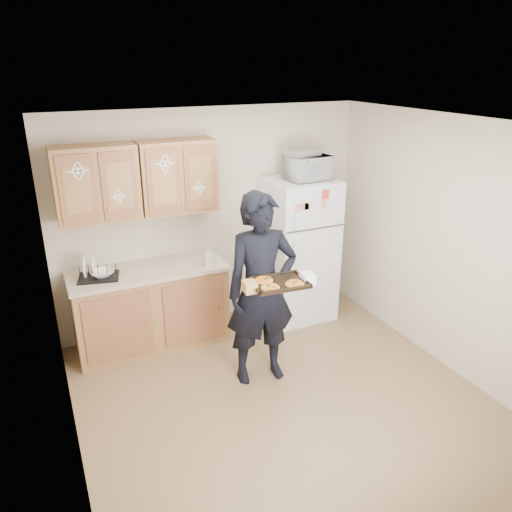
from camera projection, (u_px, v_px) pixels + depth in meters
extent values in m
plane|color=brown|center=(282.00, 399.00, 4.67)|extent=(3.60, 3.60, 0.00)
plane|color=silver|center=(289.00, 125.00, 3.75)|extent=(3.60, 3.60, 0.00)
cube|color=#BFB19A|center=(212.00, 219.00, 5.73)|extent=(3.60, 0.04, 2.50)
cube|color=#BFB19A|center=(442.00, 399.00, 2.69)|extent=(3.60, 0.04, 2.50)
cube|color=#BFB19A|center=(59.00, 320.00, 3.51)|extent=(0.04, 3.60, 2.50)
cube|color=#BFB19A|center=(447.00, 246.00, 4.91)|extent=(0.04, 3.60, 2.50)
cube|color=silver|center=(299.00, 250.00, 5.94)|extent=(0.75, 0.70, 1.70)
cube|color=#955B33|center=(151.00, 309.00, 5.43)|extent=(1.60, 0.60, 0.86)
cube|color=#BDA792|center=(148.00, 271.00, 5.26)|extent=(1.64, 0.64, 0.04)
cube|color=#955B33|center=(96.00, 184.00, 4.87)|extent=(0.80, 0.33, 0.75)
cube|color=#955B33|center=(177.00, 176.00, 5.19)|extent=(0.80, 0.33, 0.75)
cube|color=#C79146|center=(322.00, 287.00, 6.59)|extent=(0.20, 0.07, 0.32)
imported|color=black|center=(261.00, 290.00, 4.68)|extent=(0.73, 0.52, 1.89)
cube|color=black|center=(279.00, 283.00, 4.37)|extent=(0.52, 0.40, 0.04)
cylinder|color=orange|center=(270.00, 287.00, 4.26)|extent=(0.16, 0.16, 0.02)
cylinder|color=orange|center=(295.00, 283.00, 4.33)|extent=(0.16, 0.16, 0.02)
cylinder|color=orange|center=(264.00, 280.00, 4.40)|extent=(0.16, 0.16, 0.02)
imported|color=silver|center=(308.00, 168.00, 5.55)|extent=(0.52, 0.38, 0.27)
cube|color=#B7B7BE|center=(303.00, 152.00, 5.49)|extent=(0.37, 0.29, 0.07)
cube|color=black|center=(98.00, 271.00, 5.01)|extent=(0.45, 0.37, 0.16)
imported|color=white|center=(102.00, 273.00, 5.04)|extent=(0.26, 0.26, 0.06)
imported|color=silver|center=(208.00, 256.00, 5.34)|extent=(0.10, 0.11, 0.20)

